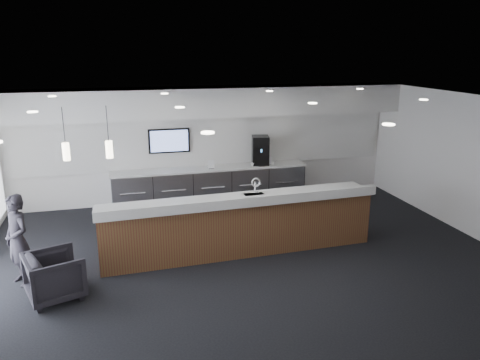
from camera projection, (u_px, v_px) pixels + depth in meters
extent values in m
plane|color=black|center=(248.00, 261.00, 8.94)|extent=(10.00, 10.00, 0.00)
cube|color=black|center=(249.00, 103.00, 8.12)|extent=(10.00, 8.00, 0.02)
cube|color=white|center=(207.00, 144.00, 12.26)|extent=(10.00, 0.02, 3.00)
cube|color=white|center=(479.00, 169.00, 9.75)|extent=(0.02, 8.00, 3.00)
cube|color=silver|center=(210.00, 102.00, 11.52)|extent=(10.00, 0.90, 0.70)
cube|color=silver|center=(207.00, 140.00, 12.20)|extent=(9.80, 0.06, 1.40)
cube|color=gray|center=(211.00, 186.00, 12.21)|extent=(5.00, 0.60, 0.90)
cube|color=silver|center=(210.00, 168.00, 12.08)|extent=(5.06, 0.66, 0.05)
cylinder|color=white|center=(133.00, 194.00, 11.41)|extent=(0.60, 0.02, 0.02)
cylinder|color=white|center=(174.00, 191.00, 11.66)|extent=(0.60, 0.02, 0.02)
cylinder|color=white|center=(213.00, 188.00, 11.90)|extent=(0.60, 0.02, 0.02)
cylinder|color=white|center=(251.00, 185.00, 12.14)|extent=(0.60, 0.02, 0.02)
cylinder|color=white|center=(287.00, 182.00, 12.38)|extent=(0.60, 0.02, 0.02)
cube|color=black|center=(169.00, 141.00, 11.89)|extent=(1.05, 0.07, 0.62)
cube|color=blue|center=(169.00, 141.00, 11.85)|extent=(0.95, 0.01, 0.54)
cylinder|color=#FFEFC6|center=(109.00, 144.00, 8.49)|extent=(0.12, 0.12, 0.30)
cylinder|color=#FFEFC6|center=(69.00, 146.00, 8.32)|extent=(0.12, 0.12, 0.30)
cube|color=#55291C|center=(239.00, 226.00, 9.25)|extent=(5.41, 0.98, 1.05)
cube|color=silver|center=(239.00, 200.00, 9.10)|extent=(5.49, 1.06, 0.06)
cube|color=silver|center=(246.00, 202.00, 8.69)|extent=(5.46, 0.35, 0.18)
cylinder|color=white|center=(255.00, 188.00, 9.24)|extent=(0.04, 0.04, 0.28)
torus|color=white|center=(256.00, 182.00, 9.15)|extent=(0.19, 0.04, 0.19)
cube|color=black|center=(260.00, 150.00, 12.33)|extent=(0.52, 0.56, 0.75)
cube|color=white|center=(263.00, 166.00, 12.18)|extent=(0.27, 0.12, 0.02)
cube|color=silver|center=(211.00, 164.00, 11.92)|extent=(0.16, 0.03, 0.22)
cube|color=silver|center=(269.00, 161.00, 12.33)|extent=(0.16, 0.06, 0.21)
imported|color=black|center=(55.00, 276.00, 7.54)|extent=(1.07, 1.06, 0.77)
imported|color=black|center=(18.00, 240.00, 7.90)|extent=(0.65, 0.70, 1.60)
imported|color=white|center=(273.00, 163.00, 12.33)|extent=(0.10, 0.10, 0.09)
imported|color=white|center=(268.00, 163.00, 12.30)|extent=(0.13, 0.13, 0.09)
imported|color=white|center=(263.00, 164.00, 12.26)|extent=(0.12, 0.12, 0.09)
imported|color=white|center=(257.00, 164.00, 12.23)|extent=(0.12, 0.12, 0.09)
imported|color=white|center=(252.00, 164.00, 12.20)|extent=(0.13, 0.13, 0.09)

